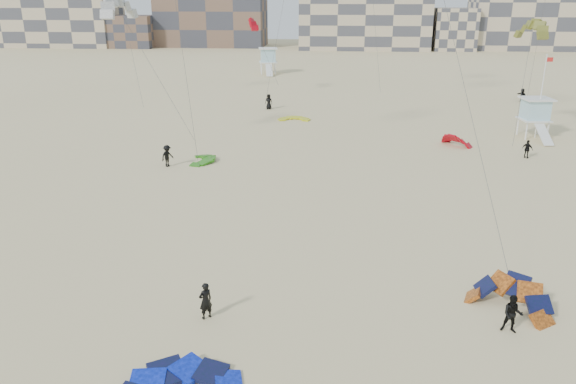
{
  "coord_description": "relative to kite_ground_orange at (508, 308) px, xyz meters",
  "views": [
    {
      "loc": [
        4.44,
        -19.17,
        13.19
      ],
      "look_at": [
        2.12,
        6.0,
        4.25
      ],
      "focal_mm": 35.0,
      "sensor_mm": 36.0,
      "label": 1
    }
  ],
  "objects": [
    {
      "name": "ground",
      "position": [
        -12.2,
        -3.42,
        0.0
      ],
      "size": [
        320.0,
        320.0,
        0.0
      ],
      "primitive_type": "plane",
      "color": "beige",
      "rests_on": "ground"
    },
    {
      "name": "kite_ground_orange",
      "position": [
        0.0,
        0.0,
        0.0
      ],
      "size": [
        5.06,
        5.07,
        3.59
      ],
      "primitive_type": null,
      "rotation": [
        0.74,
        0.0,
        -0.65
      ],
      "color": "orange",
      "rests_on": "ground"
    },
    {
      "name": "kite_ground_green",
      "position": [
        -19.07,
        21.64,
        0.0
      ],
      "size": [
        3.53,
        3.33,
        1.06
      ],
      "primitive_type": null,
      "rotation": [
        0.14,
        0.0,
        -1.47
      ],
      "color": "#278B17",
      "rests_on": "ground"
    },
    {
      "name": "kite_ground_red_far",
      "position": [
        3.07,
        28.88,
        0.0
      ],
      "size": [
        4.18,
        4.17,
        2.98
      ],
      "primitive_type": null,
      "rotation": [
        0.75,
        0.0,
        2.31
      ],
      "color": "#C8000E",
      "rests_on": "ground"
    },
    {
      "name": "kite_ground_yellow",
      "position": [
        -12.73,
        38.61,
        0.0
      ],
      "size": [
        3.2,
        3.37,
        0.57
      ],
      "primitive_type": null,
      "rotation": [
        0.05,
        0.0,
        0.03
      ],
      "color": "#C8D80A",
      "rests_on": "ground"
    },
    {
      "name": "kitesurfer_main",
      "position": [
        -13.2,
        -2.0,
        0.84
      ],
      "size": [
        0.72,
        0.71,
        1.68
      ],
      "primitive_type": "imported",
      "rotation": [
        0.0,
        0.0,
        3.88
      ],
      "color": "black",
      "rests_on": "ground"
    },
    {
      "name": "kitesurfer_b",
      "position": [
        -0.44,
        -1.88,
        0.83
      ],
      "size": [
        0.93,
        0.8,
        1.66
      ],
      "primitive_type": "imported",
      "rotation": [
        0.0,
        0.0,
        -0.23
      ],
      "color": "black",
      "rests_on": "ground"
    },
    {
      "name": "kitesurfer_c",
      "position": [
        -21.46,
        19.87,
        0.89
      ],
      "size": [
        1.16,
        1.32,
        1.77
      ],
      "primitive_type": "imported",
      "rotation": [
        0.0,
        0.0,
        1.02
      ],
      "color": "black",
      "rests_on": "ground"
    },
    {
      "name": "kitesurfer_d",
      "position": [
        8.23,
        25.1,
        0.78
      ],
      "size": [
        0.96,
        0.86,
        1.56
      ],
      "primitive_type": "imported",
      "rotation": [
        0.0,
        0.0,
        2.48
      ],
      "color": "black",
      "rests_on": "ground"
    },
    {
      "name": "kitesurfer_e",
      "position": [
        -16.3,
        44.48,
        0.91
      ],
      "size": [
        0.95,
        0.68,
        1.81
      ],
      "primitive_type": "imported",
      "rotation": [
        0.0,
        0.0,
        -0.12
      ],
      "color": "black",
      "rests_on": "ground"
    },
    {
      "name": "kitesurfer_f",
      "position": [
        15.75,
        52.48,
        0.85
      ],
      "size": [
        1.04,
        1.66,
        1.71
      ],
      "primitive_type": "imported",
      "rotation": [
        0.0,
        0.0,
        -1.2
      ],
      "color": "black",
      "rests_on": "ground"
    },
    {
      "name": "kite_fly_grey",
      "position": [
        -26.63,
        25.68,
        11.99
      ],
      "size": [
        8.74,
        4.7,
        12.43
      ],
      "rotation": [
        0.0,
        0.0,
        1.27
      ],
      "color": "white",
      "rests_on": "ground"
    },
    {
      "name": "kite_fly_olive",
      "position": [
        9.92,
        33.53,
        9.93
      ],
      "size": [
        5.26,
        10.67,
        10.35
      ],
      "rotation": [
        0.0,
        0.0,
        -1.05
      ],
      "color": "olive",
      "rests_on": "ground"
    },
    {
      "name": "kite_fly_red",
      "position": [
        -19.32,
        53.41,
        9.31
      ],
      "size": [
        4.74,
        5.21,
        9.69
      ],
      "rotation": [
        0.0,
        0.0,
        1.71
      ],
      "color": "#C8000E",
      "rests_on": "ground"
    },
    {
      "name": "lifeguard_tower_near",
      "position": [
        11.04,
        32.85,
        1.89
      ],
      "size": [
        2.98,
        5.37,
        3.82
      ],
      "rotation": [
        0.0,
        0.0,
        0.11
      ],
      "color": "white",
      "rests_on": "ground"
    },
    {
      "name": "lifeguard_tower_far",
      "position": [
        -20.38,
        76.27,
        2.19
      ],
      "size": [
        3.64,
        6.33,
        4.42
      ],
      "rotation": [
        0.0,
        0.0,
        0.18
      ],
      "color": "white",
      "rests_on": "ground"
    },
    {
      "name": "flagpole",
      "position": [
        11.25,
        32.48,
        4.18
      ],
      "size": [
        0.65,
        0.1,
        7.96
      ],
      "color": "white",
      "rests_on": "ground"
    },
    {
      "name": "condo_west_a",
      "position": [
        -82.2,
        126.58,
        7.0
      ],
      "size": [
        30.0,
        15.0,
        14.0
      ],
      "primitive_type": "cube",
      "color": "#C7B391",
      "rests_on": "ground"
    },
    {
      "name": "condo_west_b",
      "position": [
        -42.2,
        130.58,
        9.0
      ],
      "size": [
        28.0,
        14.0,
        18.0
      ],
      "primitive_type": "cube",
      "color": "brown",
      "rests_on": "ground"
    },
    {
      "name": "condo_mid",
      "position": [
        -2.2,
        126.58,
        6.0
      ],
      "size": [
        32.0,
        16.0,
        12.0
      ],
      "primitive_type": "cube",
      "color": "#C7B391",
      "rests_on": "ground"
    },
    {
      "name": "condo_east",
      "position": [
        37.8,
        128.58,
        8.0
      ],
      "size": [
        26.0,
        14.0,
        16.0
      ],
      "primitive_type": "cube",
      "color": "#C7B391",
      "rests_on": "ground"
    },
    {
      "name": "condo_fill_left",
      "position": [
        -62.2,
        124.58,
        4.0
      ],
      "size": [
        12.0,
        10.0,
        8.0
      ],
      "primitive_type": "cube",
      "color": "brown",
      "rests_on": "ground"
    },
    {
      "name": "condo_fill_right",
      "position": [
        19.8,
        124.58,
        5.0
      ],
      "size": [
        10.0,
        10.0,
        10.0
      ],
      "primitive_type": "cube",
      "color": "#C7B391",
      "rests_on": "ground"
    }
  ]
}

